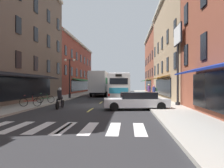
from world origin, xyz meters
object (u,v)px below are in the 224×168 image
(pedestrian_mid, at_px, (149,91))
(bicycle_mid, at_px, (30,102))
(pedestrian_near, at_px, (154,92))
(street_lamp_twin, at_px, (70,76))
(transit_bus, at_px, (121,86))
(box_truck, at_px, (100,84))
(bicycle_near, at_px, (46,99))
(sedan_mid, at_px, (107,90))
(billboard_sign, at_px, (178,45))
(motorcycle_rider, at_px, (60,100))
(sedan_near, at_px, (137,101))

(pedestrian_mid, bearing_deg, bicycle_mid, 1.39)
(pedestrian_near, relative_size, street_lamp_twin, 0.34)
(transit_bus, bearing_deg, pedestrian_near, -57.66)
(bicycle_mid, distance_m, pedestrian_near, 12.83)
(box_truck, xyz_separation_m, bicycle_near, (-3.35, -13.85, -1.48))
(bicycle_mid, bearing_deg, sedan_mid, 83.04)
(bicycle_mid, distance_m, pedestrian_mid, 14.54)
(billboard_sign, bearing_deg, motorcycle_rider, -167.66)
(billboard_sign, relative_size, sedan_near, 1.37)
(bicycle_mid, bearing_deg, pedestrian_near, 33.60)
(motorcycle_rider, bearing_deg, billboard_sign, 12.34)
(billboard_sign, bearing_deg, pedestrian_near, 105.42)
(sedan_near, distance_m, pedestrian_mid, 10.75)
(billboard_sign, relative_size, pedestrian_near, 4.01)
(bicycle_near, xyz_separation_m, pedestrian_mid, (10.42, 6.92, 0.56))
(billboard_sign, distance_m, transit_bus, 12.88)
(sedan_near, height_order, sedan_mid, sedan_mid)
(billboard_sign, bearing_deg, transit_bus, 115.23)
(billboard_sign, height_order, pedestrian_near, billboard_sign)
(transit_bus, height_order, box_truck, box_truck)
(transit_bus, height_order, sedan_near, transit_bus)
(box_truck, height_order, pedestrian_mid, box_truck)
(bicycle_near, xyz_separation_m, street_lamp_twin, (0.33, 7.33, 2.44))
(sedan_mid, distance_m, pedestrian_near, 22.09)
(bicycle_near, height_order, pedestrian_mid, pedestrian_mid)
(billboard_sign, distance_m, pedestrian_mid, 9.29)
(pedestrian_near, distance_m, pedestrian_mid, 3.05)
(sedan_mid, bearing_deg, box_truck, -90.39)
(motorcycle_rider, distance_m, pedestrian_mid, 12.96)
(transit_bus, bearing_deg, motorcycle_rider, -108.09)
(sedan_near, height_order, pedestrian_mid, pedestrian_mid)
(motorcycle_rider, height_order, bicycle_mid, motorcycle_rider)
(sedan_near, xyz_separation_m, pedestrian_mid, (1.93, 10.57, 0.38))
(sedan_near, relative_size, pedestrian_near, 2.92)
(box_truck, relative_size, street_lamp_twin, 1.60)
(billboard_sign, xyz_separation_m, transit_bus, (-5.28, 11.20, -3.55))
(motorcycle_rider, distance_m, street_lamp_twin, 11.07)
(sedan_near, height_order, motorcycle_rider, motorcycle_rider)
(pedestrian_near, height_order, pedestrian_mid, pedestrian_mid)
(motorcycle_rider, height_order, bicycle_near, motorcycle_rider)
(bicycle_mid, xyz_separation_m, pedestrian_near, (10.68, 7.09, 0.54))
(billboard_sign, bearing_deg, bicycle_mid, -170.51)
(billboard_sign, relative_size, bicycle_mid, 4.07)
(transit_bus, xyz_separation_m, pedestrian_mid, (3.61, -3.09, -0.65))
(sedan_mid, distance_m, street_lamp_twin, 17.82)
(box_truck, relative_size, bicycle_near, 4.71)
(motorcycle_rider, bearing_deg, box_truck, 87.03)
(sedan_near, bearing_deg, billboard_sign, 34.30)
(sedan_mid, distance_m, pedestrian_mid, 19.15)
(sedan_near, bearing_deg, pedestrian_near, 73.70)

